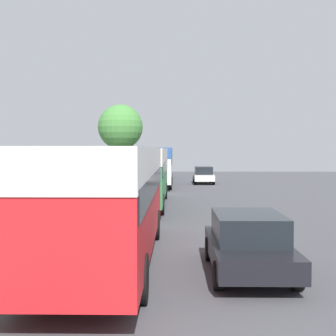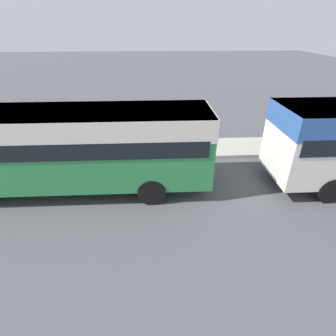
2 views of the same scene
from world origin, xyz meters
name	(u,v)px [view 2 (image 2 of 2)]	position (x,y,z in m)	size (l,w,h in m)	color
bus_following	(53,141)	(-1.76, 21.05, 2.02)	(2.59, 11.38, 3.11)	#2D8447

